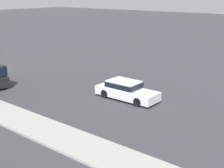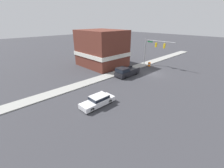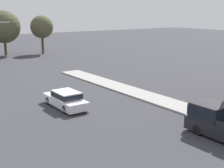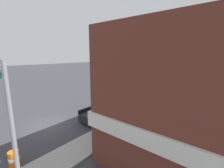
% 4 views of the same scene
% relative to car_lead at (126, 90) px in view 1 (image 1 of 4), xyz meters
% --- Properties ---
extents(car_lead, '(1.79, 4.89, 1.40)m').
position_rel_car_lead_xyz_m(car_lead, '(0.00, 0.00, 0.00)').
color(car_lead, black).
rests_on(car_lead, ground).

